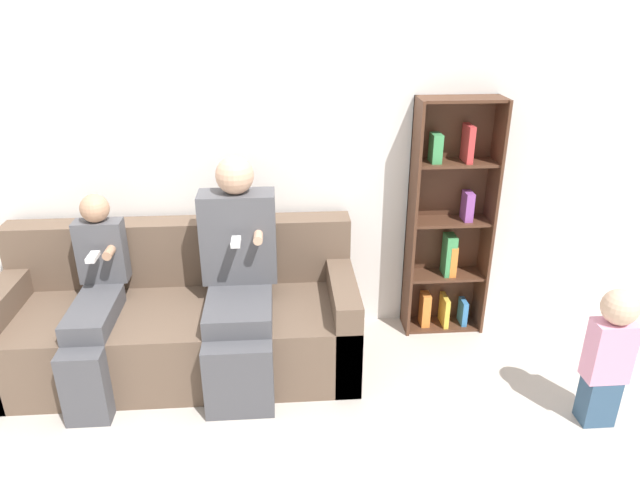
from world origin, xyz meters
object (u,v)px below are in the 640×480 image
Objects in this scene: couch at (181,321)px; toddler_standing at (609,353)px; adult_seated at (238,272)px; bookshelf at (449,225)px; child_seated at (94,302)px.

toddler_standing is at bearing -17.23° from couch.
bookshelf is (1.31, 0.42, 0.07)m from adult_seated.
child_seated is 2.17m from bookshelf.
adult_seated is at bearing -162.21° from bookshelf.
child_seated is 1.35× the size of toddler_standing.
child_seated is at bearing -176.10° from adult_seated.
couch is at bearing -169.48° from bookshelf.
toddler_standing is at bearing -60.82° from bookshelf.
bookshelf reaches higher than couch.
bookshelf is at bearing 119.18° from toddler_standing.
adult_seated is (0.37, -0.11, 0.37)m from couch.
couch is 0.51m from child_seated.
child_seated is at bearing -167.29° from bookshelf.
child_seated reaches higher than toddler_standing.
couch is 2.36m from toddler_standing.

